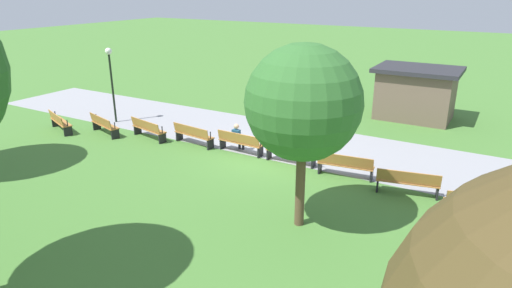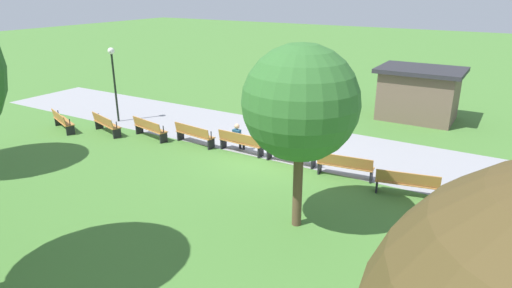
# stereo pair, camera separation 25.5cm
# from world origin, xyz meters

# --- Properties ---
(ground_plane) EXTENTS (120.00, 120.00, 0.00)m
(ground_plane) POSITION_xyz_m (0.00, 0.00, 0.00)
(ground_plane) COLOR #477A33
(path_paving) EXTENTS (34.59, 4.84, 0.01)m
(path_paving) POSITION_xyz_m (0.00, 2.27, 0.00)
(path_paving) COLOR #939399
(path_paving) RESTS_ON ground
(bench_0) EXTENTS (2.02, 1.15, 0.89)m
(bench_0) POSITION_xyz_m (-9.97, -1.90, 0.48)
(bench_0) COLOR #B27538
(bench_0) RESTS_ON ground
(bench_1) EXTENTS (2.03, 1.01, 0.89)m
(bench_1) POSITION_xyz_m (-7.82, -1.18, 0.48)
(bench_1) COLOR #B27538
(bench_1) RESTS_ON ground
(bench_2) EXTENTS (2.03, 0.86, 0.89)m
(bench_2) POSITION_xyz_m (-5.62, -0.64, 0.48)
(bench_2) COLOR #B27538
(bench_2) RESTS_ON ground
(bench_3) EXTENTS (2.02, 0.71, 0.89)m
(bench_3) POSITION_xyz_m (-3.39, -0.28, 0.48)
(bench_3) COLOR #B27538
(bench_3) RESTS_ON ground
(bench_4) EXTENTS (2.00, 0.55, 0.89)m
(bench_4) POSITION_xyz_m (-1.13, -0.09, 0.48)
(bench_4) COLOR #B27538
(bench_4) RESTS_ON ground
(bench_5) EXTENTS (2.00, 0.55, 0.89)m
(bench_5) POSITION_xyz_m (1.13, -0.09, 0.48)
(bench_5) COLOR #B27538
(bench_5) RESTS_ON ground
(bench_6) EXTENTS (2.02, 0.71, 0.89)m
(bench_6) POSITION_xyz_m (3.39, -0.28, 0.48)
(bench_6) COLOR #B27538
(bench_6) RESTS_ON ground
(bench_7) EXTENTS (2.03, 0.86, 0.89)m
(bench_7) POSITION_xyz_m (5.62, -0.64, 0.48)
(bench_7) COLOR #B27538
(bench_7) RESTS_ON ground
(bench_8) EXTENTS (2.03, 1.01, 0.89)m
(bench_8) POSITION_xyz_m (7.82, -1.18, 0.48)
(bench_8) COLOR #B27538
(bench_8) RESTS_ON ground
(person_seated) EXTENTS (0.33, 0.53, 1.20)m
(person_seated) POSITION_xyz_m (-1.35, 0.06, 0.64)
(person_seated) COLOR navy
(person_seated) RESTS_ON ground
(tree_2) EXTENTS (3.11, 3.11, 5.15)m
(tree_2) POSITION_xyz_m (3.37, -4.09, 3.58)
(tree_2) COLOR brown
(tree_2) RESTS_ON ground
(lamp_post) EXTENTS (0.32, 0.32, 3.68)m
(lamp_post) POSITION_xyz_m (-8.87, 0.50, 2.59)
(lamp_post) COLOR black
(lamp_post) RESTS_ON ground
(kiosk) EXTENTS (4.08, 3.17, 2.61)m
(kiosk) POSITION_xyz_m (3.89, 8.74, 1.34)
(kiosk) COLOR brown
(kiosk) RESTS_ON ground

